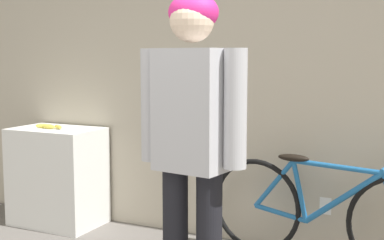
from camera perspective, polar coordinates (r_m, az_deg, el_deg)
name	(u,v)px	position (r m, az deg, el deg)	size (l,w,h in m)	color
wall_back	(254,69)	(3.93, 6.64, 5.44)	(8.00, 0.07, 2.60)	#B7AD99
side_shelf	(58,176)	(4.59, -14.15, -5.85)	(0.72, 0.48, 0.80)	white
person	(192,127)	(2.69, 0.01, -0.80)	(0.58, 0.28, 1.70)	black
bicycle	(323,212)	(3.69, 13.77, -9.53)	(1.64, 0.46, 0.74)	black
banana	(49,126)	(4.50, -14.99, -0.66)	(0.28, 0.08, 0.04)	#EAD64C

